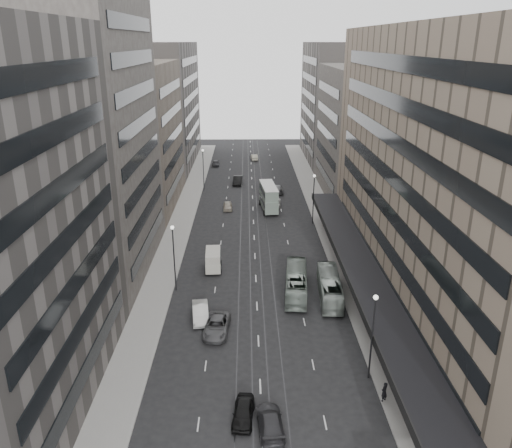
{
  "coord_description": "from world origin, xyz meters",
  "views": [
    {
      "loc": [
        -1.05,
        -41.88,
        28.33
      ],
      "look_at": [
        0.1,
        19.25,
        5.79
      ],
      "focal_mm": 35.0,
      "sensor_mm": 36.0,
      "label": 1
    }
  ],
  "objects": [
    {
      "name": "ground",
      "position": [
        0.0,
        0.0,
        0.0
      ],
      "size": [
        220.0,
        220.0,
        0.0
      ],
      "primitive_type": "plane",
      "color": "black",
      "rests_on": "ground"
    },
    {
      "name": "sidewalk_right",
      "position": [
        12.0,
        37.5,
        0.07
      ],
      "size": [
        4.0,
        125.0,
        0.15
      ],
      "primitive_type": "cube",
      "color": "gray",
      "rests_on": "ground"
    },
    {
      "name": "sidewalk_left",
      "position": [
        -12.0,
        37.5,
        0.07
      ],
      "size": [
        4.0,
        125.0,
        0.15
      ],
      "primitive_type": "cube",
      "color": "gray",
      "rests_on": "ground"
    },
    {
      "name": "department_store",
      "position": [
        21.45,
        8.0,
        14.95
      ],
      "size": [
        19.2,
        60.0,
        30.0
      ],
      "color": "#7C6D5B",
      "rests_on": "ground"
    },
    {
      "name": "building_right_mid",
      "position": [
        21.5,
        52.0,
        12.0
      ],
      "size": [
        15.0,
        28.0,
        24.0
      ],
      "primitive_type": "cube",
      "color": "#433D3A",
      "rests_on": "ground"
    },
    {
      "name": "building_right_far",
      "position": [
        21.5,
        82.0,
        14.0
      ],
      "size": [
        15.0,
        32.0,
        28.0
      ],
      "primitive_type": "cube",
      "color": "slate",
      "rests_on": "ground"
    },
    {
      "name": "building_left_b",
      "position": [
        -21.5,
        19.0,
        17.0
      ],
      "size": [
        15.0,
        26.0,
        34.0
      ],
      "primitive_type": "cube",
      "color": "#433D3A",
      "rests_on": "ground"
    },
    {
      "name": "building_left_c",
      "position": [
        -21.5,
        46.0,
        12.5
      ],
      "size": [
        15.0,
        28.0,
        25.0
      ],
      "primitive_type": "cube",
      "color": "#6D6054",
      "rests_on": "ground"
    },
    {
      "name": "building_left_d",
      "position": [
        -21.5,
        79.0,
        14.0
      ],
      "size": [
        15.0,
        38.0,
        28.0
      ],
      "primitive_type": "cube",
      "color": "slate",
      "rests_on": "ground"
    },
    {
      "name": "lamp_right_near",
      "position": [
        9.7,
        -5.0,
        5.2
      ],
      "size": [
        0.44,
        0.44,
        8.32
      ],
      "color": "#262628",
      "rests_on": "ground"
    },
    {
      "name": "lamp_right_far",
      "position": [
        9.7,
        35.0,
        5.2
      ],
      "size": [
        0.44,
        0.44,
        8.32
      ],
      "color": "#262628",
      "rests_on": "ground"
    },
    {
      "name": "lamp_left_near",
      "position": [
        -9.7,
        12.0,
        5.2
      ],
      "size": [
        0.44,
        0.44,
        8.32
      ],
      "color": "#262628",
      "rests_on": "ground"
    },
    {
      "name": "lamp_left_far",
      "position": [
        -9.7,
        55.0,
        5.2
      ],
      "size": [
        0.44,
        0.44,
        8.32
      ],
      "color": "#262628",
      "rests_on": "ground"
    },
    {
      "name": "bus_near",
      "position": [
        4.71,
        11.0,
        1.43
      ],
      "size": [
        3.4,
        10.44,
        2.85
      ],
      "primitive_type": "imported",
      "rotation": [
        0.0,
        0.0,
        3.04
      ],
      "color": "gray",
      "rests_on": "ground"
    },
    {
      "name": "bus_far",
      "position": [
        8.5,
        9.8,
        1.38
      ],
      "size": [
        3.04,
        10.08,
        2.77
      ],
      "primitive_type": "imported",
      "rotation": [
        0.0,
        0.0,
        3.07
      ],
      "color": "#929D95",
      "rests_on": "ground"
    },
    {
      "name": "double_decker",
      "position": [
        2.75,
        42.25,
        2.45
      ],
      "size": [
        3.23,
        8.5,
        4.54
      ],
      "rotation": [
        0.0,
        0.0,
        0.1
      ],
      "color": "gray",
      "rests_on": "ground"
    },
    {
      "name": "panel_van",
      "position": [
        -5.53,
        17.65,
        1.47
      ],
      "size": [
        2.26,
        4.33,
        2.68
      ],
      "rotation": [
        0.0,
        0.0,
        0.05
      ],
      "color": "beige",
      "rests_on": "ground"
    },
    {
      "name": "sedan_0",
      "position": [
        -1.46,
        -9.98,
        0.69
      ],
      "size": [
        2.02,
        4.19,
        1.38
      ],
      "primitive_type": "imported",
      "rotation": [
        0.0,
        0.0,
        -0.1
      ],
      "color": "black",
      "rests_on": "ground"
    },
    {
      "name": "sedan_1",
      "position": [
        -6.16,
        5.36,
        0.79
      ],
      "size": [
        2.23,
        4.94,
        1.57
      ],
      "primitive_type": "imported",
      "rotation": [
        0.0,
        0.0,
        0.12
      ],
      "color": "silver",
      "rests_on": "ground"
    },
    {
      "name": "sedan_2",
      "position": [
        -4.26,
        2.66,
        0.74
      ],
      "size": [
        2.88,
        5.53,
        1.49
      ],
      "primitive_type": "imported",
      "rotation": [
        0.0,
        0.0,
        -0.08
      ],
      "color": "#4D4D4F",
      "rests_on": "ground"
    },
    {
      "name": "sedan_3",
      "position": [
        0.63,
        -11.15,
        0.7
      ],
      "size": [
        2.3,
        4.95,
        1.4
      ],
      "primitive_type": "imported",
      "rotation": [
        0.0,
        0.0,
        3.21
      ],
      "color": "#2B2B2D",
      "rests_on": "ground"
    },
    {
      "name": "sedan_4",
      "position": [
        -4.5,
        42.54,
        0.67
      ],
      "size": [
        1.75,
        4.01,
        1.35
      ],
      "primitive_type": "imported",
      "rotation": [
        0.0,
        0.0,
        0.04
      ],
      "color": "#9F9483",
      "rests_on": "ground"
    },
    {
      "name": "sedan_5",
      "position": [
        -3.0,
        59.19,
        0.84
      ],
      "size": [
        2.0,
        5.15,
        1.67
      ],
      "primitive_type": "imported",
      "rotation": [
        0.0,
        0.0,
        -0.05
      ],
      "color": "black",
      "rests_on": "ground"
    },
    {
      "name": "sedan_6",
      "position": [
        3.96,
        44.69,
        0.67
      ],
      "size": [
        2.63,
        5.0,
        1.34
      ],
      "primitive_type": "imported",
      "rotation": [
        0.0,
        0.0,
        3.06
      ],
      "color": "#B9B8B4",
      "rests_on": "ground"
    },
    {
      "name": "sedan_7",
      "position": [
        4.94,
        53.07,
        0.75
      ],
      "size": [
        2.29,
        5.26,
        1.51
      ],
      "primitive_type": "imported",
      "rotation": [
        0.0,
        0.0,
        3.18
      ],
      "color": "#58585B",
      "rests_on": "ground"
    },
    {
      "name": "sedan_8",
      "position": [
        -8.5,
        75.63,
        0.67
      ],
      "size": [
        1.73,
        3.99,
        1.34
      ],
      "primitive_type": "imported",
      "rotation": [
        0.0,
        0.0,
        0.04
      ],
      "color": "#252628",
      "rests_on": "ground"
    },
    {
      "name": "sedan_9",
      "position": [
        0.83,
        81.81,
        0.71
      ],
      "size": [
        1.87,
        4.4,
        1.41
      ],
      "primitive_type": "imported",
      "rotation": [
        0.0,
        0.0,
        3.23
      ],
      "color": "#A9A48C",
      "rests_on": "ground"
    },
    {
      "name": "pedestrian",
      "position": [
        10.2,
        -8.23,
        1.05
      ],
      "size": [
        0.78,
        0.74,
        1.8
      ],
      "primitive_type": "imported",
      "rotation": [
        0.0,
        0.0,
        3.79
      ],
      "color": "black",
      "rests_on": "sidewalk_right"
    }
  ]
}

